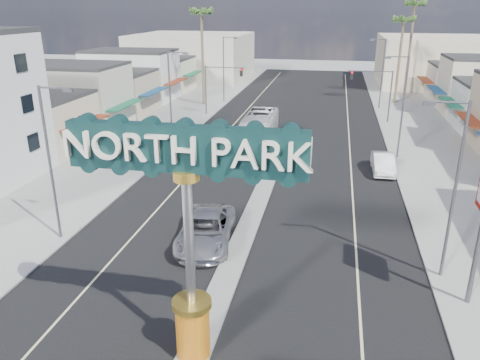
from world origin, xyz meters
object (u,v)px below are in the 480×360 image
at_px(streetlight_l_far, 225,66).
at_px(car_parked_right, 383,163).
at_px(gateway_sign, 188,220).
at_px(palm_left_far, 201,17).
at_px(traffic_signal_right, 375,86).
at_px(streetlight_l_near, 52,157).
at_px(palm_right_mid, 403,24).
at_px(streetlight_r_far, 381,70).
at_px(streetlight_r_mid, 402,103).
at_px(traffic_signal_left, 220,81).
at_px(city_bus, 257,134).
at_px(palm_right_far, 415,9).
at_px(streetlight_r_near, 452,184).
at_px(streetlight_l_mid, 172,94).
at_px(suv_left, 206,230).

xyz_separation_m(streetlight_l_far, car_parked_right, (19.43, -26.07, -4.29)).
xyz_separation_m(gateway_sign, palm_left_far, (-13.00, 48.02, 5.57)).
relative_size(traffic_signal_right, streetlight_l_far, 0.67).
distance_m(streetlight_l_near, palm_left_far, 40.59).
bearing_deg(palm_left_far, palm_right_mid, 12.99).
relative_size(gateway_sign, streetlight_l_near, 1.02).
relative_size(gateway_sign, car_parked_right, 1.95).
relative_size(streetlight_l_far, palm_right_mid, 0.74).
bearing_deg(palm_right_mid, streetlight_r_far, -122.69).
bearing_deg(palm_left_far, streetlight_l_far, 37.92).
distance_m(streetlight_r_mid, palm_left_far, 31.47).
distance_m(streetlight_l_near, streetlight_r_mid, 28.90).
bearing_deg(palm_left_far, streetlight_r_far, 4.88).
bearing_deg(palm_right_mid, traffic_signal_right, -107.63).
relative_size(traffic_signal_left, streetlight_r_mid, 0.67).
distance_m(streetlight_l_far, streetlight_r_far, 20.87).
bearing_deg(city_bus, streetlight_r_far, 58.94).
xyz_separation_m(gateway_sign, car_parked_right, (9.00, 23.95, -5.15)).
bearing_deg(streetlight_r_far, traffic_signal_left, -157.80).
bearing_deg(streetlight_r_far, streetlight_l_near, -116.42).
height_order(traffic_signal_right, streetlight_l_near, streetlight_l_near).
height_order(traffic_signal_right, streetlight_l_far, streetlight_l_far).
height_order(gateway_sign, streetlight_l_near, gateway_sign).
relative_size(gateway_sign, palm_left_far, 0.70).
xyz_separation_m(palm_left_far, palm_right_far, (28.00, 12.00, 0.89)).
bearing_deg(city_bus, car_parked_right, -21.00).
height_order(traffic_signal_right, palm_right_far, palm_right_far).
bearing_deg(gateway_sign, streetlight_l_far, 101.78).
bearing_deg(streetlight_r_far, city_bus, -119.65).
bearing_deg(streetlight_r_far, streetlight_r_mid, -90.00).
bearing_deg(streetlight_r_near, streetlight_l_mid, 136.21).
xyz_separation_m(traffic_signal_left, traffic_signal_right, (18.37, 0.00, 0.00)).
xyz_separation_m(traffic_signal_left, streetlight_r_far, (19.62, 8.01, 0.79)).
bearing_deg(palm_right_mid, suv_left, -108.48).
bearing_deg(streetlight_r_near, streetlight_l_near, 180.00).
bearing_deg(streetlight_r_far, gateway_sign, -101.78).
height_order(traffic_signal_left, palm_right_far, palm_right_far).
bearing_deg(traffic_signal_left, traffic_signal_right, 0.00).
distance_m(traffic_signal_left, streetlight_l_near, 34.03).
bearing_deg(suv_left, streetlight_r_near, -11.66).
bearing_deg(palm_left_far, palm_right_far, 23.20).
xyz_separation_m(palm_left_far, palm_right_mid, (26.00, 6.00, -0.90)).
relative_size(streetlight_r_mid, streetlight_r_far, 1.00).
bearing_deg(city_bus, traffic_signal_left, 115.09).
bearing_deg(car_parked_right, streetlight_l_mid, 167.05).
distance_m(streetlight_l_mid, streetlight_l_far, 22.00).
bearing_deg(gateway_sign, streetlight_l_near, 142.45).
distance_m(traffic_signal_left, city_bus, 15.97).
bearing_deg(traffic_signal_right, suv_left, -108.79).
distance_m(traffic_signal_left, palm_right_far, 31.22).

